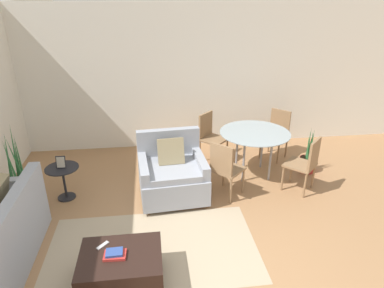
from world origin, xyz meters
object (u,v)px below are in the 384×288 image
(dining_chair_far_right, at_px, (277,131))
(dining_chair_far_left, at_px, (210,134))
(book_stack, at_px, (115,254))
(picture_frame, at_px, (61,162))
(dining_chair_near_right, at_px, (306,162))
(potted_plant_small, at_px, (308,160))
(ottoman, at_px, (122,268))
(tv_remote_primary, at_px, (103,245))
(dining_table, at_px, (255,137))
(potted_plant, at_px, (21,188))
(dining_chair_near_left, at_px, (225,166))
(armchair, at_px, (172,174))
(side_table, at_px, (63,176))

(dining_chair_far_right, bearing_deg, dining_chair_far_left, 180.00)
(book_stack, xyz_separation_m, picture_frame, (-0.90, 1.84, 0.19))
(dining_chair_near_right, height_order, potted_plant_small, dining_chair_near_right)
(dining_chair_far_right, bearing_deg, book_stack, -134.13)
(ottoman, distance_m, picture_frame, 2.10)
(tv_remote_primary, relative_size, dining_chair_far_right, 0.15)
(book_stack, distance_m, dining_table, 3.08)
(potted_plant, bearing_deg, dining_chair_far_left, 19.85)
(dining_chair_near_left, distance_m, potted_plant_small, 1.76)
(picture_frame, bearing_deg, book_stack, -63.79)
(dining_chair_far_right, relative_size, potted_plant_small, 1.12)
(ottoman, distance_m, book_stack, 0.21)
(ottoman, relative_size, potted_plant_small, 1.07)
(armchair, distance_m, potted_plant_small, 2.46)
(picture_frame, bearing_deg, dining_chair_far_right, 15.41)
(picture_frame, distance_m, dining_chair_near_right, 3.68)
(side_table, bearing_deg, ottoman, -62.41)
(dining_chair_near_right, bearing_deg, dining_table, 135.00)
(dining_chair_near_left, relative_size, potted_plant_small, 1.12)
(dining_chair_near_right, distance_m, dining_chair_far_right, 1.27)
(picture_frame, height_order, dining_chair_near_left, dining_chair_near_left)
(tv_remote_primary, relative_size, dining_chair_near_left, 0.15)
(dining_chair_near_left, xyz_separation_m, dining_chair_near_right, (1.27, 0.00, 0.00))
(tv_remote_primary, distance_m, dining_table, 3.06)
(potted_plant, height_order, dining_chair_far_right, potted_plant)
(tv_remote_primary, height_order, dining_chair_far_right, dining_chair_far_right)
(book_stack, bearing_deg, ottoman, 7.00)
(armchair, xyz_separation_m, dining_table, (1.41, 0.51, 0.32))
(potted_plant, relative_size, potted_plant_small, 1.54)
(tv_remote_primary, bearing_deg, ottoman, -40.78)
(armchair, bearing_deg, dining_chair_near_left, -8.81)
(dining_chair_far_right, bearing_deg, potted_plant, -165.76)
(book_stack, bearing_deg, dining_chair_far_right, 45.87)
(dining_chair_near_left, height_order, dining_chair_near_right, same)
(ottoman, distance_m, dining_chair_near_right, 3.15)
(dining_chair_near_left, bearing_deg, side_table, 173.83)
(side_table, xyz_separation_m, dining_table, (3.03, 0.38, 0.32))
(tv_remote_primary, xyz_separation_m, dining_chair_near_left, (1.63, 1.40, 0.11))
(picture_frame, relative_size, potted_plant_small, 0.23)
(potted_plant_small, bearing_deg, dining_chair_far_right, 118.34)
(tv_remote_primary, height_order, potted_plant_small, potted_plant_small)
(armchair, xyz_separation_m, dining_chair_far_left, (0.78, 1.15, 0.15))
(tv_remote_primary, height_order, potted_plant, potted_plant)
(picture_frame, relative_size, dining_chair_near_left, 0.20)
(picture_frame, bearing_deg, side_table, -90.00)
(book_stack, bearing_deg, dining_chair_near_left, 46.59)
(side_table, height_order, picture_frame, picture_frame)
(ottoman, height_order, potted_plant_small, potted_plant_small)
(ottoman, xyz_separation_m, book_stack, (-0.05, -0.01, 0.21))
(side_table, relative_size, dining_chair_near_left, 0.58)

